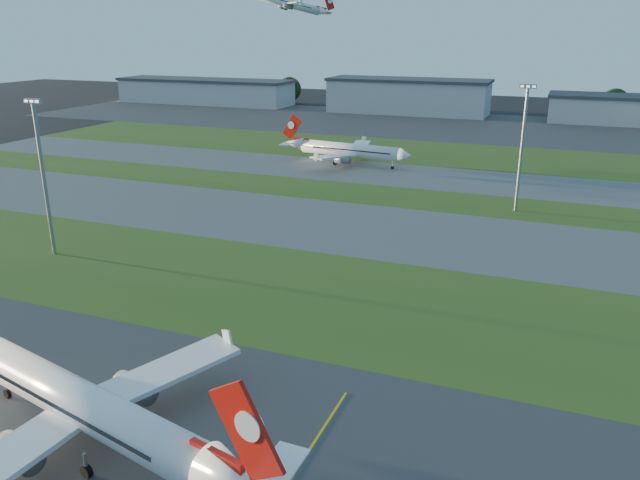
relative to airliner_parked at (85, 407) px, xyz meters
The scene contains 17 objects.
grass_strip_a 41.40m from the airliner_parked, 70.50° to the left, with size 300.00×34.00×0.01m, color #33521B.
taxiway_a 73.25m from the airliner_parked, 79.16° to the left, with size 300.00×32.00×0.01m, color #515154.
grass_strip_b 97.89m from the airliner_parked, 81.92° to the left, with size 300.00×18.00×0.01m, color #33521B.
taxiway_b 119.69m from the airliner_parked, 83.40° to the left, with size 300.00×26.00×0.01m, color #515154.
grass_strip_c 152.51m from the airliner_parked, 84.82° to the left, with size 300.00×40.00×0.01m, color #33521B.
apron_far 212.31m from the airliner_parked, 86.29° to the left, with size 400.00×80.00×0.01m, color #333335.
airliner_parked is the anchor object (origin of this frame).
airliner_taxiing 127.76m from the airliner_parked, 98.56° to the left, with size 36.56×30.86×11.43m.
airliner_departing 205.73m from the airliner_parked, 109.11° to the left, with size 25.68×22.36×9.55m.
light_mast_west 57.63m from the airliner_parked, 136.73° to the left, with size 3.20×0.70×25.80m.
light_mast_centre 99.65m from the airliner_parked, 73.13° to the left, with size 3.20×0.70×25.80m.
hangar_far_west 277.57m from the airliner_parked, 119.40° to the left, with size 91.80×23.00×12.20m.
hangar_west 243.86m from the airliner_parked, 97.36° to the left, with size 71.40×23.00×15.20m.
tree_far_west 309.85m from the airliner_parked, 124.67° to the left, with size 11.00×11.00×12.00m.
tree_west 274.28m from the airliner_parked, 110.54° to the left, with size 12.10×12.10×13.20m.
tree_mid_west 252.91m from the airliner_parked, 91.42° to the left, with size 9.90×9.90×10.80m.
tree_mid_east 261.42m from the airliner_parked, 78.13° to the left, with size 11.55×11.55×12.60m.
Camera 1 is at (23.30, -23.46, 36.12)m, focal length 35.00 mm.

